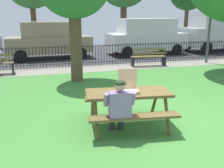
{
  "coord_description": "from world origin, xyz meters",
  "views": [
    {
      "loc": [
        -2.49,
        -4.97,
        2.39
      ],
      "look_at": [
        -0.91,
        0.78,
        0.75
      ],
      "focal_mm": 41.45,
      "sensor_mm": 36.0,
      "label": 1
    }
  ],
  "objects_px": {
    "adult_at_table": "(119,105)",
    "park_bench_center": "(149,57)",
    "lamp_post_walkway": "(211,12)",
    "picnic_table_foreground": "(128,99)",
    "parked_car_far_right": "(219,31)",
    "pizza_box_open": "(128,86)",
    "parked_car_right": "(146,36)",
    "parked_car_center": "(49,40)"
  },
  "relations": [
    {
      "from": "parked_car_center",
      "to": "parked_car_right",
      "type": "relative_size",
      "value": 0.96
    },
    {
      "from": "picnic_table_foreground",
      "to": "park_bench_center",
      "type": "height_order",
      "value": "park_bench_center"
    },
    {
      "from": "parked_car_right",
      "to": "parked_car_far_right",
      "type": "distance_m",
      "value": 4.97
    },
    {
      "from": "adult_at_table",
      "to": "park_bench_center",
      "type": "relative_size",
      "value": 0.73
    },
    {
      "from": "parked_car_center",
      "to": "parked_car_right",
      "type": "bearing_deg",
      "value": 0.02
    },
    {
      "from": "pizza_box_open",
      "to": "lamp_post_walkway",
      "type": "distance_m",
      "value": 8.72
    },
    {
      "from": "pizza_box_open",
      "to": "lamp_post_walkway",
      "type": "relative_size",
      "value": 0.14
    },
    {
      "from": "picnic_table_foreground",
      "to": "parked_car_right",
      "type": "relative_size",
      "value": 0.42
    },
    {
      "from": "parked_car_far_right",
      "to": "pizza_box_open",
      "type": "bearing_deg",
      "value": -134.81
    },
    {
      "from": "parked_car_center",
      "to": "adult_at_table",
      "type": "bearing_deg",
      "value": -84.32
    },
    {
      "from": "lamp_post_walkway",
      "to": "parked_car_far_right",
      "type": "xyz_separation_m",
      "value": [
        3.11,
        3.34,
        -1.11
      ]
    },
    {
      "from": "lamp_post_walkway",
      "to": "parked_car_center",
      "type": "relative_size",
      "value": 0.88
    },
    {
      "from": "pizza_box_open",
      "to": "parked_car_far_right",
      "type": "height_order",
      "value": "parked_car_far_right"
    },
    {
      "from": "picnic_table_foreground",
      "to": "park_bench_center",
      "type": "bearing_deg",
      "value": 63.12
    },
    {
      "from": "parked_car_right",
      "to": "parked_car_far_right",
      "type": "height_order",
      "value": "parked_car_far_right"
    },
    {
      "from": "picnic_table_foreground",
      "to": "parked_car_far_right",
      "type": "relative_size",
      "value": 0.41
    },
    {
      "from": "parked_car_center",
      "to": "parked_car_right",
      "type": "height_order",
      "value": "parked_car_right"
    },
    {
      "from": "picnic_table_foreground",
      "to": "parked_car_far_right",
      "type": "bearing_deg",
      "value": 45.3
    },
    {
      "from": "picnic_table_foreground",
      "to": "lamp_post_walkway",
      "type": "relative_size",
      "value": 0.5
    },
    {
      "from": "picnic_table_foreground",
      "to": "parked_car_right",
      "type": "distance_m",
      "value": 10.33
    },
    {
      "from": "pizza_box_open",
      "to": "parked_car_right",
      "type": "distance_m",
      "value": 10.27
    },
    {
      "from": "pizza_box_open",
      "to": "adult_at_table",
      "type": "xyz_separation_m",
      "value": [
        -0.36,
        -0.52,
        -0.22
      ]
    },
    {
      "from": "lamp_post_walkway",
      "to": "parked_car_right",
      "type": "distance_m",
      "value": 4.04
    },
    {
      "from": "lamp_post_walkway",
      "to": "parked_car_right",
      "type": "relative_size",
      "value": 0.84
    },
    {
      "from": "pizza_box_open",
      "to": "lamp_post_walkway",
      "type": "xyz_separation_m",
      "value": [
        6.15,
        5.99,
        1.54
      ]
    },
    {
      "from": "park_bench_center",
      "to": "parked_car_far_right",
      "type": "bearing_deg",
      "value": 28.61
    },
    {
      "from": "park_bench_center",
      "to": "parked_car_right",
      "type": "distance_m",
      "value": 3.71
    },
    {
      "from": "adult_at_table",
      "to": "lamp_post_walkway",
      "type": "relative_size",
      "value": 0.3
    },
    {
      "from": "park_bench_center",
      "to": "lamp_post_walkway",
      "type": "relative_size",
      "value": 0.41
    },
    {
      "from": "parked_car_far_right",
      "to": "lamp_post_walkway",
      "type": "bearing_deg",
      "value": -132.98
    },
    {
      "from": "picnic_table_foreground",
      "to": "lamp_post_walkway",
      "type": "distance_m",
      "value": 8.82
    },
    {
      "from": "parked_car_center",
      "to": "parked_car_far_right",
      "type": "distance_m",
      "value": 10.6
    },
    {
      "from": "adult_at_table",
      "to": "parked_car_far_right",
      "type": "height_order",
      "value": "parked_car_far_right"
    },
    {
      "from": "picnic_table_foreground",
      "to": "pizza_box_open",
      "type": "bearing_deg",
      "value": 72.66
    },
    {
      "from": "adult_at_table",
      "to": "parked_car_center",
      "type": "height_order",
      "value": "parked_car_center"
    },
    {
      "from": "park_bench_center",
      "to": "pizza_box_open",
      "type": "bearing_deg",
      "value": -116.97
    },
    {
      "from": "pizza_box_open",
      "to": "parked_car_far_right",
      "type": "xyz_separation_m",
      "value": [
        9.26,
        9.32,
        0.43
      ]
    },
    {
      "from": "picnic_table_foreground",
      "to": "adult_at_table",
      "type": "relative_size",
      "value": 1.64
    },
    {
      "from": "park_bench_center",
      "to": "parked_car_far_right",
      "type": "xyz_separation_m",
      "value": [
        6.25,
        3.41,
        0.89
      ]
    },
    {
      "from": "parked_car_right",
      "to": "picnic_table_foreground",
      "type": "bearing_deg",
      "value": -114.69
    },
    {
      "from": "park_bench_center",
      "to": "lamp_post_walkway",
      "type": "distance_m",
      "value": 3.73
    },
    {
      "from": "lamp_post_walkway",
      "to": "picnic_table_foreground",
      "type": "bearing_deg",
      "value": -135.6
    }
  ]
}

